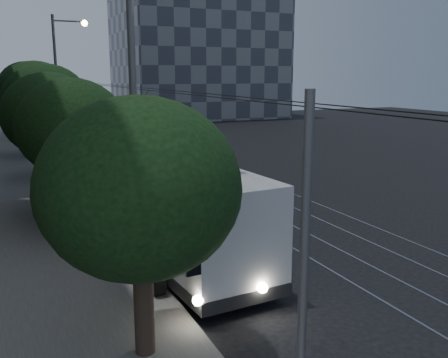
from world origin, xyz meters
TOP-DOWN VIEW (x-y plane):
  - ground at (0.00, 0.00)m, footprint 120.00×120.00m
  - sidewalk at (-7.50, 20.00)m, footprint 5.00×90.00m
  - tram_rails at (2.50, 20.00)m, footprint 4.52×90.00m
  - overhead_wires at (-4.97, 20.00)m, footprint 2.23×90.00m
  - building_distant_right at (18.00, 55.00)m, footprint 22.00×18.00m
  - trolleybus at (-4.10, 1.52)m, footprint 3.75×13.09m
  - pickup_silver at (-3.29, 9.01)m, footprint 3.37×5.69m
  - car_white_a at (-3.85, 17.35)m, footprint 1.98×4.07m
  - car_white_b at (-3.12, 19.76)m, footprint 3.12×4.75m
  - car_white_c at (-3.48, 25.85)m, footprint 3.21×5.03m
  - car_white_d at (-4.30, 34.31)m, footprint 2.98×4.82m
  - tree_0 at (-6.50, -5.65)m, footprint 4.27×4.27m
  - tree_1 at (-6.50, 4.74)m, footprint 4.31×4.31m
  - tree_2 at (-7.00, 8.41)m, footprint 4.27×4.27m
  - tree_3 at (-6.50, 16.00)m, footprint 5.16×5.16m
  - tree_4 at (-6.50, 24.87)m, footprint 5.75×5.75m
  - tree_5 at (-6.50, 36.31)m, footprint 5.39×5.39m
  - streetlamp_near at (-5.32, -2.22)m, footprint 2.25×0.44m
  - streetlamp_far at (-4.78, 22.32)m, footprint 2.48×0.44m

SIDE VIEW (x-z plane):
  - ground at x=0.00m, z-range 0.00..0.00m
  - tram_rails at x=2.50m, z-range 0.00..0.02m
  - sidewalk at x=-7.50m, z-range 0.00..0.15m
  - car_white_b at x=-3.12m, z-range 0.00..1.28m
  - car_white_a at x=-3.85m, z-range 0.00..1.34m
  - pickup_silver at x=-3.29m, z-range 0.00..1.48m
  - car_white_d at x=-4.30m, z-range 0.00..1.53m
  - car_white_c at x=-3.48m, z-range 0.00..1.56m
  - trolleybus at x=-4.10m, z-range -1.02..4.61m
  - overhead_wires at x=-4.97m, z-range 0.47..6.47m
  - tree_0 at x=-6.50m, z-range 0.96..6.75m
  - tree_1 at x=-6.50m, z-range 1.08..7.16m
  - tree_2 at x=-7.00m, z-range 1.21..7.51m
  - tree_3 at x=-6.50m, z-range 1.08..7.91m
  - tree_4 at x=-6.50m, z-range 1.00..8.20m
  - tree_5 at x=-6.50m, z-range 1.27..8.69m
  - streetlamp_near at x=-5.32m, z-range 0.99..10.18m
  - streetlamp_far at x=-4.78m, z-range 1.04..11.30m
  - building_distant_right at x=18.00m, z-range 0.00..24.00m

